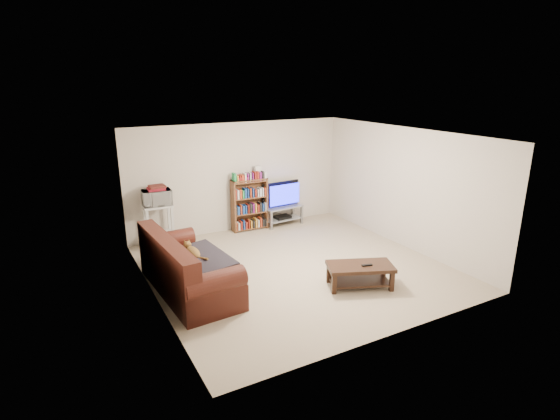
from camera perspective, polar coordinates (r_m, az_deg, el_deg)
floor at (r=8.01m, az=2.01°, el=-7.50°), size 5.00×5.00×0.00m
ceiling at (r=7.35m, az=2.21°, el=9.81°), size 5.00×5.00×0.00m
wall_back at (r=9.76m, az=-5.40°, el=4.33°), size 5.00×0.00×5.00m
wall_front at (r=5.70m, az=15.04°, el=-5.32°), size 5.00×0.00×5.00m
wall_left at (r=6.73m, az=-16.57°, el=-2.05°), size 0.00×5.00×5.00m
wall_right at (r=9.09m, az=15.83°, el=2.83°), size 0.00×5.00×5.00m
sofa at (r=7.18m, az=-12.40°, el=-7.97°), size 1.11×2.28×0.95m
blanket at (r=7.02m, az=-10.64°, el=-6.46°), size 1.02×1.23×0.19m
cat at (r=7.17m, az=-11.28°, el=-5.47°), size 0.28×0.62×0.18m
coffee_table at (r=7.32m, az=10.40°, el=-7.90°), size 1.19×0.90×0.39m
remote at (r=7.25m, az=11.30°, el=-7.07°), size 0.18×0.09×0.02m
tv_stand at (r=10.17m, az=0.35°, el=-0.28°), size 0.94×0.48×0.45m
television at (r=10.05m, az=0.35°, el=2.05°), size 0.98×0.20×0.56m
dvd_player at (r=10.21m, az=0.35°, el=-0.92°), size 0.38×0.28×0.06m
bookshelf at (r=9.79m, az=-4.00°, el=0.82°), size 0.82×0.28×1.17m
shelf_clutter at (r=9.68m, az=-3.58°, el=4.75°), size 0.60×0.19×0.28m
microwave_stand at (r=9.07m, az=-15.56°, el=-1.30°), size 0.57×0.43×0.89m
microwave at (r=8.94m, az=-15.80°, el=1.58°), size 0.56×0.39×0.30m
game_boxes at (r=8.90m, az=-15.89°, el=2.68°), size 0.34×0.30×0.05m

